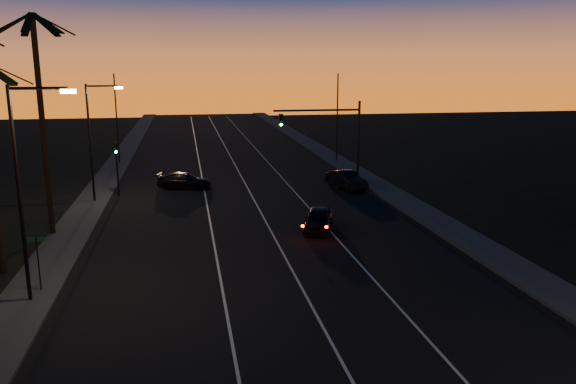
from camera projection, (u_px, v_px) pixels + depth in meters
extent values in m
cube|color=black|center=(259.00, 225.00, 35.04)|extent=(20.00, 170.00, 0.01)
cube|color=#353532|center=(71.00, 233.00, 33.04)|extent=(2.40, 170.00, 0.16)
cube|color=#353532|center=(428.00, 215.00, 37.01)|extent=(2.40, 170.00, 0.16)
cube|color=silver|center=(211.00, 227.00, 34.50)|extent=(0.12, 160.00, 0.01)
cube|color=silver|center=(267.00, 224.00, 35.13)|extent=(0.12, 160.00, 0.01)
cube|color=silver|center=(322.00, 222.00, 35.75)|extent=(0.12, 160.00, 0.01)
cube|color=black|center=(7.00, 72.00, 25.31)|extent=(2.18, 0.92, 1.18)
cylinder|color=black|center=(43.00, 129.00, 31.51)|extent=(0.32, 0.32, 12.50)
cube|color=black|center=(54.00, 24.00, 30.70)|extent=(2.18, 0.92, 1.18)
cube|color=black|center=(46.00, 25.00, 31.27)|extent=(1.25, 2.12, 1.18)
cube|color=black|center=(28.00, 25.00, 31.09)|extent=(1.34, 2.09, 1.18)
cube|color=black|center=(13.00, 24.00, 30.28)|extent=(2.18, 0.82, 1.18)
cube|color=black|center=(13.00, 22.00, 29.47)|extent=(1.90, 1.69, 1.18)
cube|color=black|center=(28.00, 22.00, 29.26)|extent=(0.45, 2.16, 1.18)
cube|color=black|center=(47.00, 23.00, 29.80)|extent=(1.95, 1.61, 1.18)
cylinder|color=black|center=(20.00, 198.00, 22.51)|extent=(0.16, 0.16, 9.00)
cylinder|color=black|center=(38.00, 88.00, 21.75)|extent=(2.20, 0.12, 0.12)
cube|color=#FFBB66|center=(68.00, 91.00, 21.98)|extent=(0.55, 0.26, 0.16)
cylinder|color=black|center=(90.00, 145.00, 39.84)|extent=(0.16, 0.16, 8.50)
cylinder|color=black|center=(102.00, 86.00, 39.14)|extent=(2.20, 0.12, 0.12)
cube|color=#FFBB66|center=(119.00, 88.00, 39.36)|extent=(0.55, 0.26, 0.16)
cylinder|color=black|center=(39.00, 265.00, 24.20)|extent=(0.06, 0.06, 2.60)
cube|color=#0D5120|center=(36.00, 240.00, 23.95)|extent=(0.70, 0.03, 0.20)
cylinder|color=black|center=(358.00, 144.00, 45.56)|extent=(0.20, 0.20, 7.00)
cylinder|color=black|center=(317.00, 110.00, 44.33)|extent=(7.00, 0.16, 0.16)
cube|color=black|center=(281.00, 120.00, 43.98)|extent=(0.32, 0.28, 1.00)
sphere|color=black|center=(281.00, 116.00, 43.74)|extent=(0.20, 0.20, 0.20)
sphere|color=black|center=(281.00, 121.00, 43.81)|extent=(0.20, 0.20, 0.20)
sphere|color=#14FF59|center=(281.00, 125.00, 43.88)|extent=(0.20, 0.20, 0.20)
cylinder|color=black|center=(117.00, 169.00, 42.49)|extent=(0.14, 0.14, 4.20)
cube|color=black|center=(116.00, 148.00, 42.14)|extent=(0.28, 0.25, 0.90)
sphere|color=black|center=(115.00, 144.00, 41.94)|extent=(0.18, 0.18, 0.18)
sphere|color=black|center=(116.00, 148.00, 42.00)|extent=(0.18, 0.18, 0.18)
sphere|color=#14FF59|center=(116.00, 152.00, 42.06)|extent=(0.18, 0.18, 0.18)
cylinder|color=black|center=(117.00, 120.00, 56.09)|extent=(0.14, 0.14, 9.00)
cylinder|color=black|center=(337.00, 119.00, 57.12)|extent=(0.14, 0.14, 9.00)
imported|color=black|center=(318.00, 219.00, 33.81)|extent=(2.78, 4.24, 1.34)
sphere|color=#FF0F05|center=(303.00, 226.00, 31.60)|extent=(0.18, 0.18, 0.18)
sphere|color=#FF0F05|center=(326.00, 227.00, 31.40)|extent=(0.18, 0.18, 0.18)
imported|color=black|center=(346.00, 180.00, 45.33)|extent=(2.64, 4.61, 1.44)
imported|color=black|center=(184.00, 181.00, 45.36)|extent=(4.74, 3.04, 1.28)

